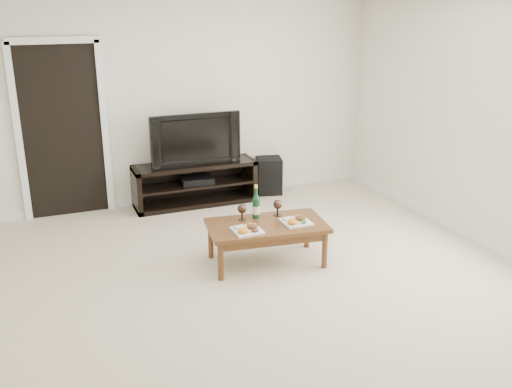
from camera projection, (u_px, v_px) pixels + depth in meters
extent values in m
plane|color=beige|center=(273.00, 289.00, 5.25)|extent=(5.50, 5.50, 0.00)
cube|color=silver|center=(187.00, 101.00, 7.26)|extent=(5.00, 0.04, 2.60)
cube|color=black|center=(63.00, 133.00, 6.77)|extent=(0.90, 0.02, 2.05)
cube|color=black|center=(195.00, 184.00, 7.34)|extent=(1.57, 0.45, 0.55)
imported|color=black|center=(193.00, 138.00, 7.15)|extent=(1.14, 0.15, 0.66)
cube|color=black|center=(197.00, 180.00, 7.33)|extent=(0.43, 0.34, 0.08)
cube|color=black|center=(269.00, 175.00, 7.79)|extent=(0.40, 0.40, 0.49)
cube|color=#563517|center=(267.00, 243.00, 5.71)|extent=(1.23, 0.78, 0.42)
cube|color=white|center=(247.00, 228.00, 5.44)|extent=(0.27, 0.27, 0.07)
cube|color=white|center=(296.00, 220.00, 5.65)|extent=(0.27, 0.27, 0.07)
cylinder|color=#0F391E|center=(256.00, 202.00, 5.74)|extent=(0.07, 0.07, 0.35)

